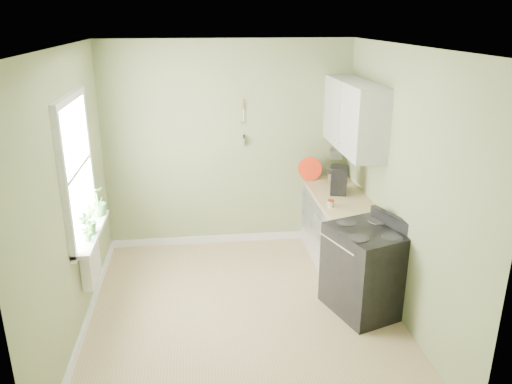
{
  "coord_description": "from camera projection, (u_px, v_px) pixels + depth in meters",
  "views": [
    {
      "loc": [
        -0.42,
        -4.49,
        2.96
      ],
      "look_at": [
        0.21,
        0.55,
        1.15
      ],
      "focal_mm": 35.0,
      "sensor_mm": 36.0,
      "label": 1
    }
  ],
  "objects": [
    {
      "name": "red_tray",
      "position": [
        310.0,
        169.0,
        6.52
      ],
      "size": [
        0.31,
        0.14,
        0.31
      ],
      "primitive_type": "cylinder",
      "rotation": [
        1.45,
        0.0,
        -0.28
      ],
      "color": "#B8240C",
      "rests_on": "countertop"
    },
    {
      "name": "floor",
      "position": [
        243.0,
        314.0,
        5.24
      ],
      "size": [
        3.2,
        3.6,
        0.02
      ],
      "primitive_type": "cube",
      "color": "tan",
      "rests_on": "ground"
    },
    {
      "name": "jar",
      "position": [
        331.0,
        203.0,
        5.64
      ],
      "size": [
        0.08,
        0.08,
        0.08
      ],
      "color": "beige",
      "rests_on": "countertop"
    },
    {
      "name": "wall_back",
      "position": [
        228.0,
        146.0,
        6.48
      ],
      "size": [
        3.2,
        0.02,
        2.7
      ],
      "primitive_type": "cube",
      "color": "#8F9A69",
      "rests_on": "floor"
    },
    {
      "name": "wall_left",
      "position": [
        69.0,
        200.0,
        4.6
      ],
      "size": [
        0.02,
        3.6,
        2.7
      ],
      "primitive_type": "cube",
      "color": "#8F9A69",
      "rests_on": "floor"
    },
    {
      "name": "kettle",
      "position": [
        311.0,
        170.0,
        6.64
      ],
      "size": [
        0.2,
        0.12,
        0.2
      ],
      "color": "silver",
      "rests_on": "countertop"
    },
    {
      "name": "wall_right",
      "position": [
        402.0,
        186.0,
        4.98
      ],
      "size": [
        0.02,
        3.6,
        2.7
      ],
      "primitive_type": "cube",
      "color": "#8F9A69",
      "rests_on": "floor"
    },
    {
      "name": "base_cabinets",
      "position": [
        339.0,
        231.0,
        6.18
      ],
      "size": [
        0.6,
        1.6,
        0.87
      ],
      "primitive_type": "cube",
      "color": "silver",
      "rests_on": "floor"
    },
    {
      "name": "plant_a",
      "position": [
        86.0,
        227.0,
        4.77
      ],
      "size": [
        0.19,
        0.17,
        0.29
      ],
      "primitive_type": "imported",
      "rotation": [
        0.0,
        0.0,
        0.52
      ],
      "color": "#46833E",
      "rests_on": "window_sill"
    },
    {
      "name": "plant_b",
      "position": [
        89.0,
        220.0,
        4.93
      ],
      "size": [
        0.19,
        0.2,
        0.3
      ],
      "primitive_type": "imported",
      "rotation": [
        0.0,
        0.0,
        1.99
      ],
      "color": "#46833E",
      "rests_on": "window_sill"
    },
    {
      "name": "window",
      "position": [
        76.0,
        170.0,
        4.82
      ],
      "size": [
        0.06,
        1.14,
        1.44
      ],
      "color": "white",
      "rests_on": "wall_left"
    },
    {
      "name": "window_sill",
      "position": [
        91.0,
        233.0,
        5.05
      ],
      "size": [
        0.18,
        1.14,
        0.04
      ],
      "primitive_type": "cube",
      "color": "white",
      "rests_on": "wall_left"
    },
    {
      "name": "stand_mixer",
      "position": [
        335.0,
        163.0,
        6.67
      ],
      "size": [
        0.26,
        0.37,
        0.42
      ],
      "color": "#B2B2B7",
      "rests_on": "countertop"
    },
    {
      "name": "coffee_maker",
      "position": [
        338.0,
        181.0,
        6.02
      ],
      "size": [
        0.24,
        0.26,
        0.34
      ],
      "color": "black",
      "rests_on": "countertop"
    },
    {
      "name": "ceiling",
      "position": [
        240.0,
        46.0,
        4.34
      ],
      "size": [
        3.2,
        3.6,
        0.02
      ],
      "primitive_type": "cube",
      "color": "white",
      "rests_on": "wall_back"
    },
    {
      "name": "plant_c",
      "position": [
        98.0,
        201.0,
        5.39
      ],
      "size": [
        0.25,
        0.25,
        0.33
      ],
      "primitive_type": "imported",
      "rotation": [
        0.0,
        0.0,
        4.23
      ],
      "color": "#46833E",
      "rests_on": "window_sill"
    },
    {
      "name": "upper_cabinets",
      "position": [
        354.0,
        116.0,
        5.82
      ],
      "size": [
        0.35,
        1.4,
        0.8
      ],
      "primitive_type": "cube",
      "color": "silver",
      "rests_on": "wall_right"
    },
    {
      "name": "wall_utensils",
      "position": [
        244.0,
        130.0,
        6.41
      ],
      "size": [
        0.02,
        0.14,
        0.58
      ],
      "color": "tan",
      "rests_on": "wall_back"
    },
    {
      "name": "stove",
      "position": [
        365.0,
        269.0,
        5.18
      ],
      "size": [
        0.88,
        0.92,
        1.04
      ],
      "color": "black",
      "rests_on": "floor"
    },
    {
      "name": "radiator",
      "position": [
        91.0,
        264.0,
        5.11
      ],
      "size": [
        0.12,
        0.5,
        0.35
      ],
      "primitive_type": "cube",
      "color": "white",
      "rests_on": "wall_left"
    },
    {
      "name": "countertop",
      "position": [
        340.0,
        197.0,
        6.03
      ],
      "size": [
        0.64,
        1.6,
        0.04
      ],
      "primitive_type": "cube",
      "color": "tan",
      "rests_on": "base_cabinets"
    }
  ]
}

